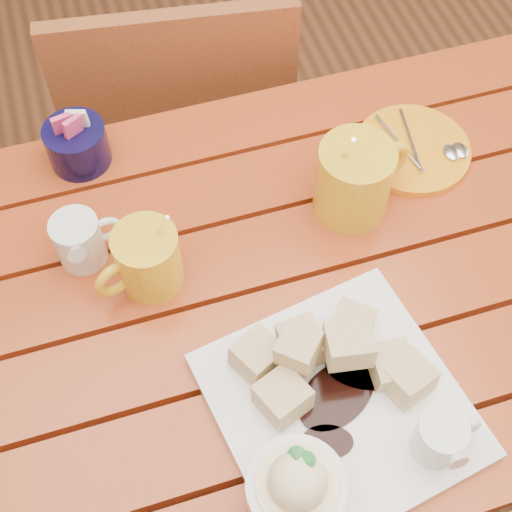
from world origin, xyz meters
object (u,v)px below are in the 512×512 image
object	(u,v)px
table	(274,360)
coffee_mug_left	(146,259)
dessert_plate	(331,419)
orange_saucer	(414,149)
coffee_mug_right	(355,179)
chair_far	(182,133)

from	to	relation	value
table	coffee_mug_left	world-z (taller)	coffee_mug_left
dessert_plate	orange_saucer	distance (m)	0.44
coffee_mug_right	orange_saucer	distance (m)	0.15
orange_saucer	coffee_mug_left	bearing A→B (deg)	-166.76
coffee_mug_left	coffee_mug_right	bearing A→B (deg)	-13.31
table	dessert_plate	size ratio (longest dim) A/B	3.81
table	coffee_mug_right	distance (m)	0.27
dessert_plate	coffee_mug_left	size ratio (longest dim) A/B	2.27
coffee_mug_right	orange_saucer	bearing A→B (deg)	11.68
dessert_plate	coffee_mug_left	bearing A→B (deg)	120.82
coffee_mug_left	coffee_mug_right	world-z (taller)	coffee_mug_right
coffee_mug_left	chair_far	world-z (taller)	coffee_mug_left
coffee_mug_left	chair_far	xyz separation A→B (m)	(0.14, 0.48, -0.32)
orange_saucer	chair_far	size ratio (longest dim) A/B	0.20
dessert_plate	orange_saucer	bearing A→B (deg)	53.51
table	dessert_plate	world-z (taller)	dessert_plate
dessert_plate	coffee_mug_left	world-z (taller)	coffee_mug_left
orange_saucer	chair_far	bearing A→B (deg)	126.07
table	chair_far	bearing A→B (deg)	89.81
coffee_mug_right	orange_saucer	world-z (taller)	coffee_mug_right
dessert_plate	coffee_mug_right	distance (m)	0.32
coffee_mug_right	chair_far	world-z (taller)	coffee_mug_right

